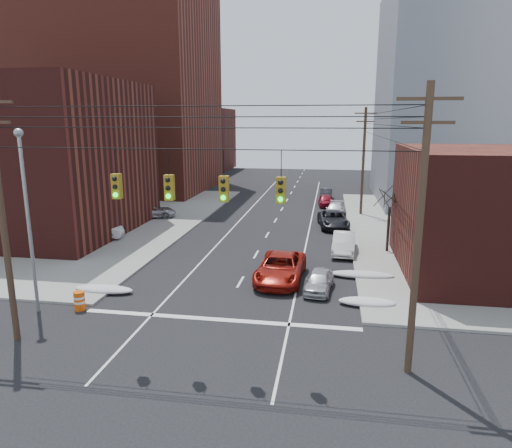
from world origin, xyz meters
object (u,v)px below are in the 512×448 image
(red_pickup, at_px, (281,268))
(lot_car_c, at_px, (51,223))
(lot_car_a, at_px, (93,230))
(parked_car_b, at_px, (344,243))
(construction_barrel, at_px, (79,301))
(parked_car_f, at_px, (326,194))
(lot_car_d, at_px, (104,208))
(parked_car_e, at_px, (326,201))
(parked_car_d, at_px, (335,209))
(parked_car_a, at_px, (319,281))
(parked_car_c, at_px, (333,219))
(lot_car_b, at_px, (153,211))

(red_pickup, relative_size, lot_car_c, 1.24)
(lot_car_a, distance_m, lot_car_c, 5.81)
(parked_car_b, bearing_deg, construction_barrel, -133.72)
(parked_car_f, xyz_separation_m, construction_barrel, (-12.25, -36.57, -0.18))
(lot_car_d, bearing_deg, lot_car_c, 159.76)
(parked_car_e, xyz_separation_m, parked_car_f, (0.00, 4.52, 0.02))
(parked_car_e, bearing_deg, lot_car_c, -149.97)
(lot_car_a, bearing_deg, red_pickup, -127.03)
(parked_car_d, height_order, lot_car_c, lot_car_c)
(parked_car_a, xyz_separation_m, lot_car_c, (-23.92, 10.76, 0.23))
(parked_car_b, height_order, lot_car_a, lot_car_a)
(parked_car_c, relative_size, lot_car_b, 1.18)
(lot_car_a, distance_m, lot_car_b, 9.18)
(parked_car_d, distance_m, lot_car_a, 23.89)
(red_pickup, height_order, parked_car_a, red_pickup)
(parked_car_d, bearing_deg, lot_car_a, -137.54)
(parked_car_d, xyz_separation_m, parked_car_e, (-1.05, 5.25, 0.02))
(lot_car_c, bearing_deg, construction_barrel, -143.29)
(lot_car_d, bearing_deg, lot_car_a, -166.48)
(red_pickup, relative_size, parked_car_a, 1.64)
(parked_car_b, xyz_separation_m, parked_car_e, (-1.60, 19.13, -0.08))
(parked_car_d, bearing_deg, red_pickup, -91.74)
(parked_car_a, bearing_deg, lot_car_d, 148.39)
(parked_car_d, relative_size, lot_car_c, 0.96)
(lot_car_a, bearing_deg, lot_car_b, -23.10)
(parked_car_f, bearing_deg, parked_car_d, -83.50)
(parked_car_e, relative_size, lot_car_a, 0.84)
(parked_car_c, relative_size, lot_car_d, 1.36)
(lot_car_b, distance_m, lot_car_c, 9.59)
(parked_car_c, xyz_separation_m, construction_barrel, (-13.08, -21.31, -0.23))
(parked_car_a, xyz_separation_m, parked_car_f, (0.00, 31.81, 0.09))
(parked_car_e, distance_m, parked_car_f, 4.52)
(parked_car_a, height_order, construction_barrel, parked_car_a)
(parked_car_b, height_order, lot_car_c, lot_car_c)
(parked_car_c, height_order, parked_car_d, parked_car_c)
(parked_car_a, distance_m, parked_car_d, 22.06)
(red_pickup, relative_size, lot_car_a, 1.25)
(red_pickup, relative_size, construction_barrel, 5.83)
(red_pickup, xyz_separation_m, parked_car_d, (3.46, 20.58, -0.16))
(parked_car_a, distance_m, lot_car_a, 20.42)
(parked_car_c, bearing_deg, construction_barrel, -128.96)
(parked_car_e, bearing_deg, parked_car_c, -90.16)
(lot_car_b, bearing_deg, parked_car_d, -92.37)
(lot_car_b, bearing_deg, lot_car_c, 118.20)
(parked_car_a, relative_size, parked_car_f, 0.85)
(red_pickup, distance_m, lot_car_b, 21.75)
(parked_car_f, xyz_separation_m, lot_car_b, (-17.09, -14.31, 0.09))
(lot_car_b, xyz_separation_m, lot_car_d, (-5.48, 0.33, 0.04))
(parked_car_a, height_order, parked_car_e, parked_car_e)
(parked_car_a, bearing_deg, red_pickup, 155.50)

